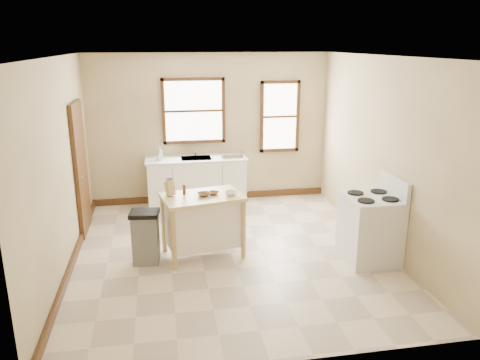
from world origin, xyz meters
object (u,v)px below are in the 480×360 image
object	(u,v)px
bowl_b	(213,193)
soap_bottle_a	(160,154)
soap_bottle_b	(159,156)
pepper_grinder	(184,189)
gas_stove	(371,219)
bowl_c	(231,193)
kitchen_island	(203,225)
trash_bin	(146,237)
knife_block	(170,189)
dish_rack	(231,155)
bowl_a	(204,194)

from	to	relation	value
bowl_b	soap_bottle_a	bearing A→B (deg)	108.73
soap_bottle_b	pepper_grinder	size ratio (longest dim) A/B	1.15
soap_bottle_b	gas_stove	size ratio (longest dim) A/B	0.14
bowl_c	kitchen_island	bearing A→B (deg)	172.31
pepper_grinder	gas_stove	bearing A→B (deg)	-14.25
bowl_b	trash_bin	size ratio (longest dim) A/B	0.21
knife_block	bowl_b	xyz separation A→B (m)	(0.60, -0.05, -0.08)
soap_bottle_a	bowl_c	xyz separation A→B (m)	(0.96, -2.18, -0.11)
trash_bin	gas_stove	xyz separation A→B (m)	(3.10, -0.44, 0.22)
bowl_b	trash_bin	world-z (taller)	bowl_b
soap_bottle_a	bowl_c	world-z (taller)	soap_bottle_a
dish_rack	pepper_grinder	bearing A→B (deg)	-93.05
bowl_a	kitchen_island	bearing A→B (deg)	130.67
pepper_grinder	knife_block	bearing A→B (deg)	-173.93
bowl_c	trash_bin	bearing A→B (deg)	-177.32
bowl_a	bowl_b	world-z (taller)	bowl_a
soap_bottle_a	pepper_grinder	bearing A→B (deg)	-94.03
dish_rack	bowl_a	size ratio (longest dim) A/B	2.19
knife_block	bowl_c	world-z (taller)	knife_block
gas_stove	bowl_a	bearing A→B (deg)	166.85
dish_rack	bowl_a	world-z (taller)	dish_rack
dish_rack	pepper_grinder	world-z (taller)	pepper_grinder
bowl_c	knife_block	bearing A→B (deg)	171.72
bowl_c	bowl_a	bearing A→B (deg)	175.41
soap_bottle_b	bowl_b	size ratio (longest dim) A/B	1.09
soap_bottle_b	trash_bin	xyz separation A→B (m)	(-0.24, -2.23, -0.63)
dish_rack	soap_bottle_b	bearing A→B (deg)	-157.32
knife_block	bowl_a	xyz separation A→B (m)	(0.47, -0.09, -0.08)
soap_bottle_a	bowl_a	size ratio (longest dim) A/B	1.33
dish_rack	knife_block	size ratio (longest dim) A/B	2.00
bowl_c	gas_stove	distance (m)	1.98
trash_bin	gas_stove	bearing A→B (deg)	-1.31
bowl_a	soap_bottle_a	bearing A→B (deg)	104.97
dish_rack	kitchen_island	xyz separation A→B (m)	(-0.75, -2.11, -0.52)
dish_rack	bowl_b	xyz separation A→B (m)	(-0.59, -2.08, -0.04)
soap_bottle_b	bowl_c	xyz separation A→B (m)	(0.97, -2.17, -0.07)
dish_rack	bowl_a	distance (m)	2.25
bowl_a	trash_bin	size ratio (longest dim) A/B	0.24
dish_rack	kitchen_island	distance (m)	2.29
dish_rack	gas_stove	world-z (taller)	gas_stove
bowl_b	dish_rack	bearing A→B (deg)	74.16
pepper_grinder	soap_bottle_b	bearing A→B (deg)	99.02
soap_bottle_b	trash_bin	distance (m)	2.33
dish_rack	knife_block	distance (m)	2.36
dish_rack	pepper_grinder	xyz separation A→B (m)	(-1.00, -2.01, 0.01)
kitchen_island	trash_bin	xyz separation A→B (m)	(-0.81, -0.11, -0.07)
pepper_grinder	trash_bin	xyz separation A→B (m)	(-0.56, -0.20, -0.60)
soap_bottle_a	trash_bin	xyz separation A→B (m)	(-0.25, -2.24, -0.66)
soap_bottle_a	bowl_a	xyz separation A→B (m)	(0.58, -2.15, -0.11)
dish_rack	trash_bin	xyz separation A→B (m)	(-1.56, -2.22, -0.59)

